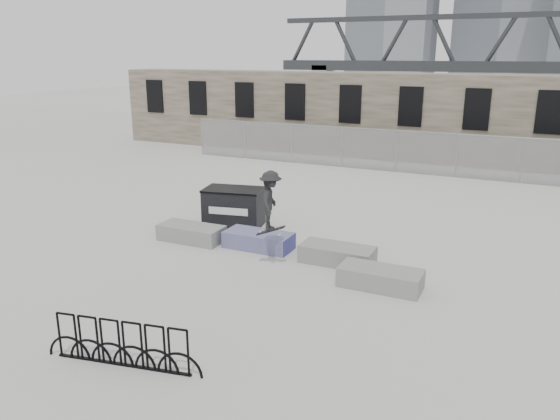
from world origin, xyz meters
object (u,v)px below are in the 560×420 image
(planter_center_right, at_px, (337,254))
(planter_far_left, at_px, (191,232))
(planter_offset, at_px, (380,277))
(bike_rack, at_px, (122,344))
(planter_center_left, at_px, (259,240))
(skateboarder, at_px, (271,201))
(dumpster, at_px, (234,207))

(planter_center_right, bearing_deg, planter_far_left, -178.11)
(planter_offset, relative_size, bike_rack, 0.65)
(planter_far_left, height_order, planter_center_left, same)
(planter_center_right, distance_m, skateboarder, 2.41)
(planter_far_left, relative_size, planter_center_left, 1.00)
(planter_offset, height_order, bike_rack, bike_rack)
(planter_center_right, bearing_deg, bike_rack, -105.82)
(skateboarder, bearing_deg, bike_rack, 158.10)
(planter_far_left, xyz_separation_m, planter_center_left, (2.17, 0.28, 0.00))
(planter_offset, bearing_deg, planter_center_left, 163.03)
(planter_offset, relative_size, dumpster, 0.95)
(dumpster, bearing_deg, planter_center_right, -33.78)
(planter_far_left, bearing_deg, planter_center_right, 1.89)
(planter_center_right, bearing_deg, dumpster, 157.84)
(planter_center_left, height_order, planter_center_right, same)
(planter_far_left, distance_m, planter_center_right, 4.65)
(skateboarder, bearing_deg, planter_offset, -109.66)
(planter_offset, distance_m, bike_rack, 6.37)
(planter_offset, bearing_deg, skateboarder, 178.83)
(bike_rack, bearing_deg, planter_offset, 58.40)
(planter_center_left, distance_m, planter_center_right, 2.48)
(planter_offset, height_order, dumpster, dumpster)
(bike_rack, relative_size, skateboarder, 1.76)
(planter_center_right, relative_size, dumpster, 0.95)
(planter_center_left, relative_size, bike_rack, 0.65)
(planter_center_right, distance_m, planter_offset, 1.84)
(planter_center_right, relative_size, planter_offset, 1.00)
(planter_center_left, relative_size, planter_center_right, 1.00)
(planter_center_left, bearing_deg, bike_rack, -84.53)
(bike_rack, xyz_separation_m, skateboarder, (0.33, 5.48, 1.40))
(dumpster, xyz_separation_m, bike_rack, (2.38, -8.23, -0.20))
(planter_far_left, xyz_separation_m, dumpster, (0.42, 1.87, 0.37))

